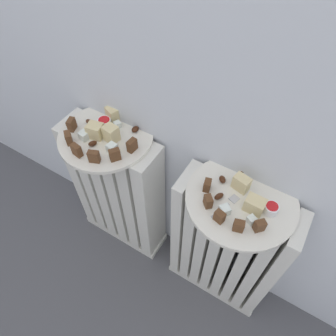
% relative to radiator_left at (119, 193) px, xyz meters
% --- Properties ---
extents(ground_plane, '(6.00, 6.00, 0.00)m').
position_rel_radiator_left_xyz_m(ground_plane, '(0.22, -0.28, -0.29)').
color(ground_plane, '#4C4C51').
extents(radiator_left, '(0.36, 0.12, 0.60)m').
position_rel_radiator_left_xyz_m(radiator_left, '(0.00, 0.00, 0.00)').
color(radiator_left, silver).
rests_on(radiator_left, ground_plane).
extents(radiator_right, '(0.36, 0.12, 0.60)m').
position_rel_radiator_left_xyz_m(radiator_right, '(0.44, 0.00, 0.00)').
color(radiator_right, silver).
rests_on(radiator_right, ground_plane).
extents(plate_left, '(0.29, 0.29, 0.01)m').
position_rel_radiator_left_xyz_m(plate_left, '(-0.00, 0.00, 0.31)').
color(plate_left, silver).
rests_on(plate_left, radiator_left).
extents(plate_right, '(0.29, 0.29, 0.01)m').
position_rel_radiator_left_xyz_m(plate_right, '(0.44, 0.00, 0.31)').
color(plate_right, silver).
rests_on(plate_right, radiator_right).
extents(dark_cake_slice_left_0, '(0.03, 0.03, 0.04)m').
position_rel_radiator_left_xyz_m(dark_cake_slice_left_0, '(-0.10, -0.03, 0.33)').
color(dark_cake_slice_left_0, '#56351E').
rests_on(dark_cake_slice_left_0, plate_left).
extents(dark_cake_slice_left_1, '(0.03, 0.03, 0.04)m').
position_rel_radiator_left_xyz_m(dark_cake_slice_left_1, '(-0.07, -0.08, 0.33)').
color(dark_cake_slice_left_1, '#56351E').
rests_on(dark_cake_slice_left_1, plate_left).
extents(dark_cake_slice_left_2, '(0.03, 0.02, 0.04)m').
position_rel_radiator_left_xyz_m(dark_cake_slice_left_2, '(-0.02, -0.11, 0.33)').
color(dark_cake_slice_left_2, '#56351E').
rests_on(dark_cake_slice_left_2, plate_left).
extents(dark_cake_slice_left_3, '(0.03, 0.03, 0.04)m').
position_rel_radiator_left_xyz_m(dark_cake_slice_left_3, '(0.04, -0.10, 0.33)').
color(dark_cake_slice_left_3, '#56351E').
rests_on(dark_cake_slice_left_3, plate_left).
extents(dark_cake_slice_left_4, '(0.03, 0.03, 0.04)m').
position_rel_radiator_left_xyz_m(dark_cake_slice_left_4, '(0.09, -0.06, 0.33)').
color(dark_cake_slice_left_4, '#56351E').
rests_on(dark_cake_slice_left_4, plate_left).
extents(dark_cake_slice_left_5, '(0.02, 0.03, 0.04)m').
position_rel_radiator_left_xyz_m(dark_cake_slice_left_5, '(0.11, -0.01, 0.33)').
color(dark_cake_slice_left_5, '#56351E').
rests_on(dark_cake_slice_left_5, plate_left).
extents(marble_cake_slice_left_0, '(0.05, 0.05, 0.04)m').
position_rel_radiator_left_xyz_m(marble_cake_slice_left_0, '(-0.02, -0.02, 0.34)').
color(marble_cake_slice_left_0, beige).
rests_on(marble_cake_slice_left_0, plate_left).
extents(marble_cake_slice_left_1, '(0.04, 0.04, 0.05)m').
position_rel_radiator_left_xyz_m(marble_cake_slice_left_1, '(0.03, -0.01, 0.34)').
color(marble_cake_slice_left_1, beige).
rests_on(marble_cake_slice_left_1, plate_left).
extents(marble_cake_slice_left_2, '(0.05, 0.05, 0.04)m').
position_rel_radiator_left_xyz_m(marble_cake_slice_left_2, '(-0.02, 0.07, 0.34)').
color(marble_cake_slice_left_2, beige).
rests_on(marble_cake_slice_left_2, plate_left).
extents(turkish_delight_left_0, '(0.03, 0.03, 0.03)m').
position_rel_radiator_left_xyz_m(turkish_delight_left_0, '(0.06, -0.04, 0.33)').
color(turkish_delight_left_0, white).
rests_on(turkish_delight_left_0, plate_left).
extents(turkish_delight_left_1, '(0.03, 0.03, 0.02)m').
position_rel_radiator_left_xyz_m(turkish_delight_left_1, '(0.00, 0.01, 0.33)').
color(turkish_delight_left_1, white).
rests_on(turkish_delight_left_1, plate_left).
extents(turkish_delight_left_2, '(0.03, 0.03, 0.02)m').
position_rel_radiator_left_xyz_m(turkish_delight_left_2, '(0.01, 0.05, 0.33)').
color(turkish_delight_left_2, white).
rests_on(turkish_delight_left_2, plate_left).
extents(turkish_delight_left_3, '(0.03, 0.03, 0.03)m').
position_rel_radiator_left_xyz_m(turkish_delight_left_3, '(-0.04, -0.05, 0.33)').
color(turkish_delight_left_3, white).
rests_on(turkish_delight_left_3, plate_left).
extents(medjool_date_left_0, '(0.03, 0.03, 0.02)m').
position_rel_radiator_left_xyz_m(medjool_date_left_0, '(-0.00, -0.05, 0.32)').
color(medjool_date_left_0, '#3D1E0F').
rests_on(medjool_date_left_0, plate_left).
extents(medjool_date_left_1, '(0.02, 0.03, 0.01)m').
position_rel_radiator_left_xyz_m(medjool_date_left_1, '(0.07, 0.06, 0.32)').
color(medjool_date_left_1, '#3D1E0F').
rests_on(medjool_date_left_1, plate_left).
extents(medjool_date_left_2, '(0.03, 0.02, 0.02)m').
position_rel_radiator_left_xyz_m(medjool_date_left_2, '(-0.07, 0.01, 0.32)').
color(medjool_date_left_2, '#3D1E0F').
rests_on(medjool_date_left_2, plate_left).
extents(jam_bowl_left, '(0.04, 0.04, 0.02)m').
position_rel_radiator_left_xyz_m(jam_bowl_left, '(-0.03, 0.03, 0.33)').
color(jam_bowl_left, white).
rests_on(jam_bowl_left, plate_left).
extents(dark_cake_slice_right_0, '(0.02, 0.03, 0.03)m').
position_rel_radiator_left_xyz_m(dark_cake_slice_right_0, '(0.35, -0.02, 0.33)').
color(dark_cake_slice_right_0, '#56351E').
rests_on(dark_cake_slice_right_0, plate_right).
extents(dark_cake_slice_right_1, '(0.03, 0.03, 0.03)m').
position_rel_radiator_left_xyz_m(dark_cake_slice_right_1, '(0.38, -0.06, 0.33)').
color(dark_cake_slice_right_1, '#56351E').
rests_on(dark_cake_slice_right_1, plate_right).
extents(dark_cake_slice_right_2, '(0.03, 0.02, 0.03)m').
position_rel_radiator_left_xyz_m(dark_cake_slice_right_2, '(0.42, -0.09, 0.33)').
color(dark_cake_slice_right_2, '#56351E').
rests_on(dark_cake_slice_right_2, plate_right).
extents(dark_cake_slice_right_3, '(0.03, 0.02, 0.03)m').
position_rel_radiator_left_xyz_m(dark_cake_slice_right_3, '(0.47, -0.09, 0.33)').
color(dark_cake_slice_right_3, '#56351E').
rests_on(dark_cake_slice_right_3, plate_right).
extents(dark_cake_slice_right_4, '(0.03, 0.03, 0.03)m').
position_rel_radiator_left_xyz_m(dark_cake_slice_right_4, '(0.51, -0.06, 0.33)').
color(dark_cake_slice_right_4, '#56351E').
rests_on(dark_cake_slice_right_4, plate_right).
extents(marble_cake_slice_right_0, '(0.05, 0.04, 0.04)m').
position_rel_radiator_left_xyz_m(marble_cake_slice_right_0, '(0.48, -0.02, 0.34)').
color(marble_cake_slice_right_0, beige).
rests_on(marble_cake_slice_right_0, plate_right).
extents(marble_cake_slice_right_1, '(0.05, 0.04, 0.04)m').
position_rel_radiator_left_xyz_m(marble_cake_slice_right_1, '(0.43, 0.03, 0.34)').
color(marble_cake_slice_right_1, beige).
rests_on(marble_cake_slice_right_1, plate_right).
extents(turkish_delight_right_0, '(0.03, 0.03, 0.02)m').
position_rel_radiator_left_xyz_m(turkish_delight_right_0, '(0.49, -0.05, 0.32)').
color(turkish_delight_right_0, white).
rests_on(turkish_delight_right_0, plate_right).
extents(turkish_delight_right_1, '(0.03, 0.03, 0.02)m').
position_rel_radiator_left_xyz_m(turkish_delight_right_1, '(0.42, -0.06, 0.33)').
color(turkish_delight_right_1, white).
rests_on(turkish_delight_right_1, plate_right).
extents(medjool_date_right_0, '(0.03, 0.03, 0.01)m').
position_rel_radiator_left_xyz_m(medjool_date_right_0, '(0.38, 0.02, 0.32)').
color(medjool_date_right_0, '#3D1E0F').
rests_on(medjool_date_right_0, plate_right).
extents(medjool_date_right_1, '(0.03, 0.03, 0.02)m').
position_rel_radiator_left_xyz_m(medjool_date_right_1, '(0.39, -0.03, 0.32)').
color(medjool_date_right_1, '#3D1E0F').
rests_on(medjool_date_right_1, plate_right).
extents(medjool_date_right_2, '(0.03, 0.03, 0.02)m').
position_rel_radiator_left_xyz_m(medjool_date_right_2, '(0.41, 0.08, 0.32)').
color(medjool_date_right_2, '#3D1E0F').
rests_on(medjool_date_right_2, plate_right).
extents(jam_bowl_right, '(0.04, 0.04, 0.03)m').
position_rel_radiator_left_xyz_m(jam_bowl_right, '(0.52, -0.00, 0.33)').
color(jam_bowl_right, white).
rests_on(jam_bowl_right, plate_right).
extents(fork, '(0.04, 0.09, 0.00)m').
position_rel_radiator_left_xyz_m(fork, '(0.42, -0.04, 0.32)').
color(fork, '#B7B7BC').
rests_on(fork, plate_right).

